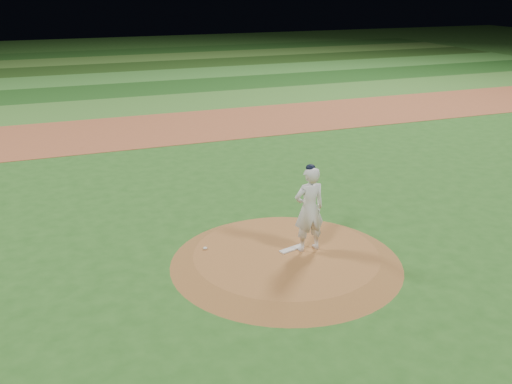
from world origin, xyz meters
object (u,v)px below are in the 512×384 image
Objects in this scene: pitchers_mound at (286,258)px; rosin_bag at (205,248)px; pitching_rubber at (292,249)px; pitcher_on_mound at (309,209)px.

rosin_bag is at bearing 153.16° from pitchers_mound.
rosin_bag is (-1.94, 0.75, 0.01)m from pitching_rubber.
pitchers_mound is at bearing -164.68° from pitching_rubber.
pitching_rubber is 1.10m from pitcher_on_mound.
pitching_rubber reaches higher than pitchers_mound.
pitcher_on_mound is (2.30, -0.88, 1.02)m from rosin_bag.
pitcher_on_mound reaches higher than pitchers_mound.
pitcher_on_mound is at bearing -0.33° from pitchers_mound.
pitchers_mound is 8.32× the size of pitching_rubber.
pitchers_mound is 1.95m from rosin_bag.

